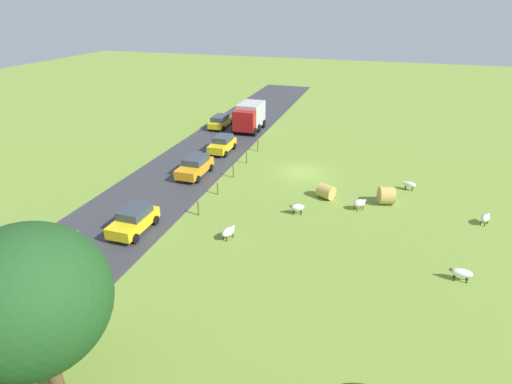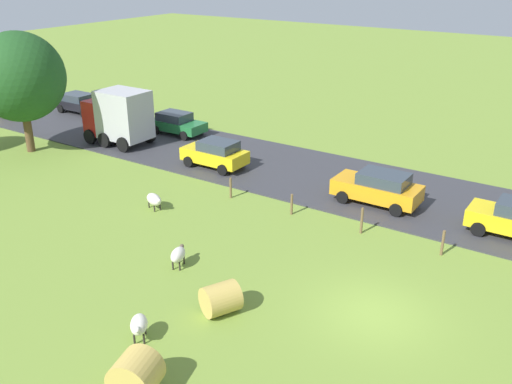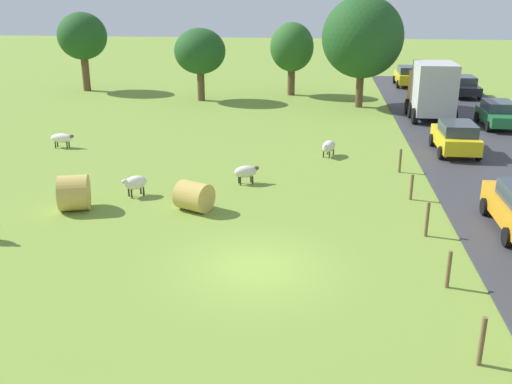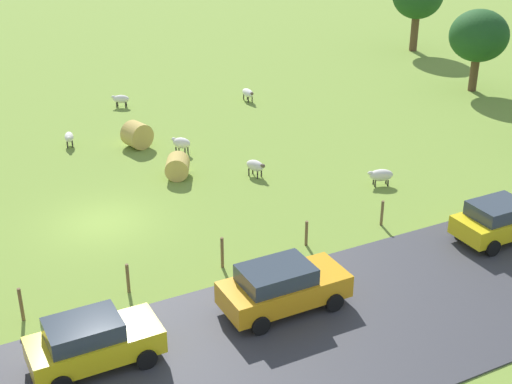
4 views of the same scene
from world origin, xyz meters
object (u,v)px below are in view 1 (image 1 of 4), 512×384
object	(u,v)px
truck_1	(250,116)
sheep_3	(409,184)
sheep_0	(228,232)
truck_0	(37,278)
car_1	(134,220)
car_6	(222,144)
hay_bale_0	(386,195)
car_5	(221,121)
hay_bale_1	(326,191)
car_0	(195,166)
tree_3	(31,300)
sheep_5	(297,207)
sheep_1	(359,203)
sheep_2	(461,273)
sheep_4	(486,218)
car_4	(12,263)

from	to	relation	value
truck_1	sheep_3	bearing A→B (deg)	146.23
sheep_0	truck_0	size ratio (longest dim) A/B	0.29
car_1	car_6	distance (m)	16.52
hay_bale_0	car_5	distance (m)	25.07
truck_0	sheep_0	bearing A→B (deg)	-125.73
hay_bale_1	car_0	world-z (taller)	car_0
hay_bale_0	truck_1	distance (m)	22.14
tree_3	car_6	world-z (taller)	tree_3
sheep_5	car_1	xyz separation A→B (m)	(10.00, 5.74, 0.36)
sheep_1	sheep_0	bearing A→B (deg)	40.38
truck_1	truck_0	bearing A→B (deg)	89.74
sheep_3	sheep_1	bearing A→B (deg)	52.95
hay_bale_1	tree_3	xyz separation A→B (m)	(7.47, 20.84, 4.20)
sheep_0	truck_1	size ratio (longest dim) A/B	0.25
sheep_2	truck_0	world-z (taller)	truck_0
sheep_2	car_0	world-z (taller)	car_0
car_1	sheep_4	bearing A→B (deg)	-160.19
hay_bale_1	car_5	bearing A→B (deg)	-45.57
tree_3	truck_0	bearing A→B (deg)	-41.66
hay_bale_0	car_1	bearing A→B (deg)	30.47
sheep_0	car_4	size ratio (longest dim) A/B	0.32
sheep_4	truck_0	bearing A→B (deg)	35.21
sheep_4	tree_3	world-z (taller)	tree_3
sheep_2	hay_bale_0	bearing A→B (deg)	-63.96
truck_0	truck_1	world-z (taller)	truck_0
sheep_2	sheep_5	size ratio (longest dim) A/B	1.10
sheep_4	hay_bale_0	size ratio (longest dim) A/B	0.81
car_0	car_1	bearing A→B (deg)	91.43
sheep_0	car_5	distance (m)	25.76
sheep_5	truck_1	xyz separation A→B (m)	(9.97, -18.88, 1.25)
sheep_4	sheep_5	world-z (taller)	sheep_5
car_4	car_6	xyz separation A→B (m)	(-3.57, -22.80, 0.06)
tree_3	hay_bale_0	bearing A→B (deg)	-119.50
car_1	car_4	bearing A→B (deg)	58.76
sheep_4	car_1	xyz separation A→B (m)	(22.87, 8.24, 0.38)
sheep_2	hay_bale_1	xyz separation A→B (m)	(8.78, -8.21, 0.04)
sheep_3	car_0	bearing A→B (deg)	8.11
sheep_4	car_6	size ratio (longest dim) A/B	0.28
hay_bale_0	tree_3	bearing A→B (deg)	60.50
sheep_2	truck_1	world-z (taller)	truck_1
car_5	car_6	world-z (taller)	car_6
sheep_2	car_6	world-z (taller)	car_6
sheep_5	sheep_2	bearing A→B (deg)	154.86
hay_bale_0	sheep_0	bearing A→B (deg)	40.84
sheep_2	sheep_4	xyz separation A→B (m)	(-2.50, -7.37, -0.01)
hay_bale_1	hay_bale_0	bearing A→B (deg)	-174.64
sheep_4	car_4	world-z (taller)	car_4
tree_3	hay_bale_1	bearing A→B (deg)	-109.72
sheep_3	tree_3	size ratio (longest dim) A/B	0.16
sheep_4	truck_1	size ratio (longest dim) A/B	0.22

